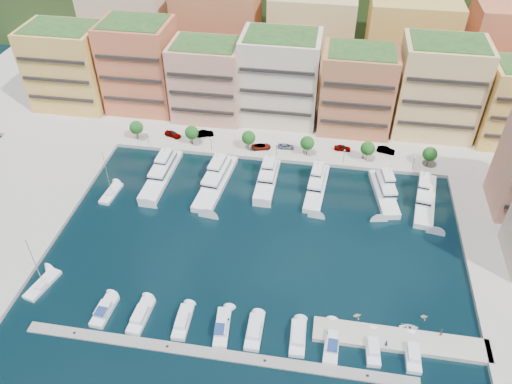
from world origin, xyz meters
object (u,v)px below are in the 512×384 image
yacht_2 (217,179)px  car_1 (205,134)px  cruiser_5 (254,332)px  sailboat_2 (111,194)px  cruiser_9 (412,354)px  tree_4 (368,148)px  car_5 (386,150)px  yacht_6 (425,197)px  tender_1 (357,315)px  tender_2 (409,328)px  car_3 (286,146)px  person_1 (441,332)px  cruiser_2 (141,316)px  tree_2 (249,138)px  car_2 (261,146)px  lamppost_0 (148,136)px  lamppost_3 (344,154)px  sailboat_0 (43,285)px  cruiser_6 (298,338)px  tree_0 (136,127)px  car_4 (342,148)px  car_0 (173,134)px  cruiser_1 (104,311)px  yacht_5 (384,190)px  yacht_3 (267,178)px  lamppost_1 (211,142)px  cruiser_8 (373,349)px  yacht_1 (162,173)px  cruiser_4 (222,328)px  lamppost_2 (277,148)px  tree_1 (192,133)px  person_0 (386,343)px  tree_3 (307,143)px  cruiser_3 (183,322)px  yacht_4 (317,185)px  cruiser_7 (332,343)px  tree_5 (430,154)px

yacht_2 → car_1: yacht_2 is taller
cruiser_5 → sailboat_2: (-41.95, 34.24, -0.23)m
cruiser_9 → car_1: 82.33m
tree_4 → car_5: (5.37, 4.39, -2.95)m
yacht_6 → tender_1: size_ratio=12.02×
tree_4 → tender_2: 53.17m
car_3 → person_1: (35.13, -55.52, 0.20)m
tree_4 → cruiser_2: 72.34m
tree_2 → car_3: 10.73m
car_2 → car_1: bearing=63.2°
lamppost_0 → lamppost_3: bearing=0.0°
tree_4 → sailboat_0: 84.83m
cruiser_2 → cruiser_6: bearing=0.0°
tree_0 → car_4: size_ratio=1.25×
car_0 → cruiser_1: bearing=-155.9°
lamppost_3 → yacht_5: (10.41, -10.28, -2.62)m
cruiser_2 → cruiser_5: (22.14, 0.01, 0.00)m
yacht_3 → cruiser_2: yacht_3 is taller
tree_0 → lamppost_1: 22.14m
cruiser_6 → cruiser_1: bearing=-180.0°
lamppost_1 → car_3: (20.08, 4.32, -2.17)m
yacht_2 → cruiser_9: bearing=-43.3°
cruiser_8 → sailboat_0: bearing=176.3°
yacht_1 → car_1: size_ratio=4.30×
cruiser_4 → tender_2: bearing=9.3°
cruiser_9 → lamppost_2: bearing=119.8°
tree_4 → tree_1: bearing=180.0°
person_0 → tree_3: bearing=-36.4°
cruiser_6 → person_1: 26.30m
cruiser_3 → cruiser_8: 35.50m
yacht_1 → cruiser_4: yacht_1 is taller
yacht_6 → cruiser_9: bearing=-98.1°
yacht_4 → lamppost_0: bearing=167.2°
cruiser_2 → tree_3: bearing=65.2°
lamppost_2 → tender_1: (22.13, -48.82, -3.38)m
cruiser_1 → cruiser_8: size_ratio=1.04×
cruiser_3 → cruiser_9: size_ratio=1.04×
car_4 → car_3: bearing=96.2°
car_5 → cruiser_9: bearing=-165.0°
tree_0 → sailboat_0: sailboat_0 is taller
tree_0 → cruiser_9: tree_0 is taller
yacht_4 → cruiser_5: size_ratio=2.41×
yacht_5 → cruiser_9: size_ratio=2.37×
cruiser_2 → car_5: size_ratio=1.75×
car_5 → person_0: size_ratio=2.98×
car_0 → car_3: size_ratio=1.08×
tree_4 → lamppost_2: size_ratio=1.35×
cruiser_3 → car_5: bearing=57.4°
tree_4 → yacht_4: tree_4 is taller
cruiser_7 → tree_5: bearing=68.9°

